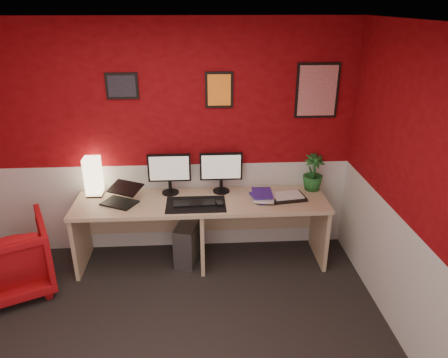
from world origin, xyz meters
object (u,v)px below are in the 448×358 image
laptop (119,194)px  potted_plant (313,173)px  monitor_left (169,168)px  zen_tray (287,197)px  monitor_right (221,167)px  armchair (6,258)px  shoji_lamp (93,178)px  desk (202,231)px  pc_tower (188,242)px

laptop → potted_plant: bearing=33.6°
monitor_left → zen_tray: 1.27m
monitor_left → potted_plant: monitor_left is taller
monitor_right → armchair: 2.28m
potted_plant → shoji_lamp: bearing=-180.0°
monitor_left → monitor_right: bearing=0.6°
laptop → potted_plant: (2.03, 0.23, 0.09)m
desk → armchair: 1.92m
laptop → monitor_left: 0.58m
monitor_left → pc_tower: (0.17, -0.17, -0.80)m
monitor_left → zen_tray: (1.22, -0.20, -0.28)m
laptop → shoji_lamp: bearing=169.3°
monitor_left → armchair: 1.79m
monitor_right → zen_tray: (0.68, -0.21, -0.28)m
armchair → monitor_right: bearing=170.9°
monitor_right → armchair: size_ratio=0.73×
zen_tray → shoji_lamp: bearing=174.2°
zen_tray → pc_tower: (-1.05, 0.03, -0.52)m
pc_tower → desk: bearing=3.6°
monitor_right → pc_tower: monitor_right is taller
desk → potted_plant: bearing=9.6°
monitor_left → potted_plant: (1.53, 0.00, -0.09)m
monitor_right → laptop: bearing=-167.6°
monitor_right → potted_plant: 0.99m
shoji_lamp → desk: bearing=-10.3°
desk → armchair: (-1.88, -0.39, -0.01)m
laptop → monitor_left: size_ratio=0.57×
pc_tower → monitor_left: bearing=149.4°
potted_plant → armchair: size_ratio=0.50×
shoji_lamp → monitor_left: monitor_left is taller
desk → zen_tray: zen_tray is taller
laptop → pc_tower: size_ratio=0.73×
shoji_lamp → laptop: size_ratio=1.21×
monitor_left → pc_tower: bearing=-44.9°
monitor_left → armchair: (-1.55, -0.59, -0.66)m
monitor_right → zen_tray: size_ratio=1.66×
pc_tower → armchair: (-1.72, -0.42, 0.13)m
potted_plant → desk: bearing=-170.4°
shoji_lamp → pc_tower: 1.21m
monitor_left → armchair: bearing=-159.2°
monitor_right → potted_plant: bearing=-0.2°
pc_tower → zen_tray: bearing=12.6°
monitor_left → potted_plant: size_ratio=1.46×
armchair → shoji_lamp: bearing=-167.2°
desk → shoji_lamp: (-1.12, 0.20, 0.56)m
desk → monitor_right: monitor_right is taller
armchair → pc_tower: bearing=168.7°
monitor_left → potted_plant: 1.54m
potted_plant → monitor_right: bearing=179.8°
potted_plant → pc_tower: bearing=-172.7°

